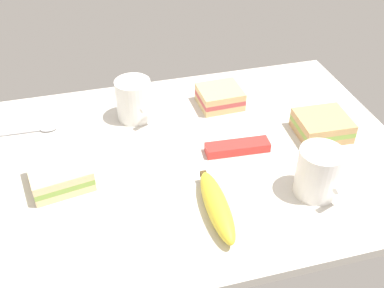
# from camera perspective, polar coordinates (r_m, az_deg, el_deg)

# --- Properties ---
(tabletop) EXTENTS (0.90, 0.64, 0.02)m
(tabletop) POSITION_cam_1_polar(r_m,az_deg,el_deg) (0.96, 0.00, -1.89)
(tabletop) COLOR beige
(tabletop) RESTS_ON ground
(coffee_mug_black) EXTENTS (0.08, 0.10, 0.10)m
(coffee_mug_black) POSITION_cam_1_polar(r_m,az_deg,el_deg) (0.87, 15.59, -3.36)
(coffee_mug_black) COLOR white
(coffee_mug_black) RESTS_ON tabletop
(coffee_mug_milky) EXTENTS (0.08, 0.10, 0.10)m
(coffee_mug_milky) POSITION_cam_1_polar(r_m,az_deg,el_deg) (1.04, -7.30, 5.59)
(coffee_mug_milky) COLOR white
(coffee_mug_milky) RESTS_ON tabletop
(sandwich_main) EXTENTS (0.13, 0.12, 0.04)m
(sandwich_main) POSITION_cam_1_polar(r_m,az_deg,el_deg) (0.91, -16.23, -3.65)
(sandwich_main) COLOR beige
(sandwich_main) RESTS_ON tabletop
(sandwich_side) EXTENTS (0.11, 0.10, 0.04)m
(sandwich_side) POSITION_cam_1_polar(r_m,az_deg,el_deg) (1.04, 16.10, 2.13)
(sandwich_side) COLOR tan
(sandwich_side) RESTS_ON tabletop
(sandwich_extra) EXTENTS (0.10, 0.09, 0.04)m
(sandwich_extra) POSITION_cam_1_polar(r_m,az_deg,el_deg) (1.10, 3.52, 5.92)
(sandwich_extra) COLOR #DBB77A
(sandwich_extra) RESTS_ON tabletop
(banana) EXTENTS (0.04, 0.18, 0.04)m
(banana) POSITION_cam_1_polar(r_m,az_deg,el_deg) (0.82, 3.25, -7.71)
(banana) COLOR yellow
(banana) RESTS_ON tabletop
(spoon) EXTENTS (0.13, 0.03, 0.01)m
(spoon) POSITION_cam_1_polar(r_m,az_deg,el_deg) (1.07, -18.87, 1.68)
(spoon) COLOR silver
(spoon) RESTS_ON tabletop
(snack_bar) EXTENTS (0.14, 0.04, 0.02)m
(snack_bar) POSITION_cam_1_polar(r_m,az_deg,el_deg) (0.96, 5.72, -0.42)
(snack_bar) COLOR red
(snack_bar) RESTS_ON tabletop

